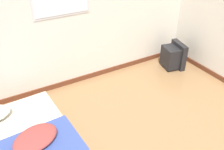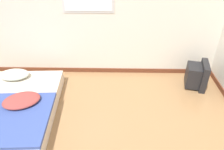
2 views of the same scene
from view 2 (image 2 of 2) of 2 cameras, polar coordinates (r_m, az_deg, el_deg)
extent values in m
cube|color=silver|center=(4.05, -7.83, 16.80)|extent=(7.48, 0.06, 2.60)
cube|color=brown|center=(4.54, -6.70, 1.31)|extent=(7.48, 0.02, 0.09)
cube|color=beige|center=(3.79, -23.89, -8.01)|extent=(1.31, 1.89, 0.23)
ellipsoid|color=silver|center=(4.28, -24.19, 0.11)|extent=(0.54, 0.37, 0.14)
cube|color=#384C93|center=(3.47, -26.21, -10.01)|extent=(1.30, 1.13, 0.05)
ellipsoid|color=#993D38|center=(3.58, -22.58, -6.12)|extent=(0.66, 0.57, 0.11)
cube|color=black|center=(4.28, 20.42, -0.06)|extent=(0.31, 0.41, 0.40)
cube|color=black|center=(4.30, 22.73, -0.13)|extent=(0.19, 0.45, 0.50)
cube|color=black|center=(4.30, 23.48, -0.09)|extent=(0.08, 0.36, 0.36)
camera|label=1|loc=(1.69, -83.04, 6.82)|focal=40.00mm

